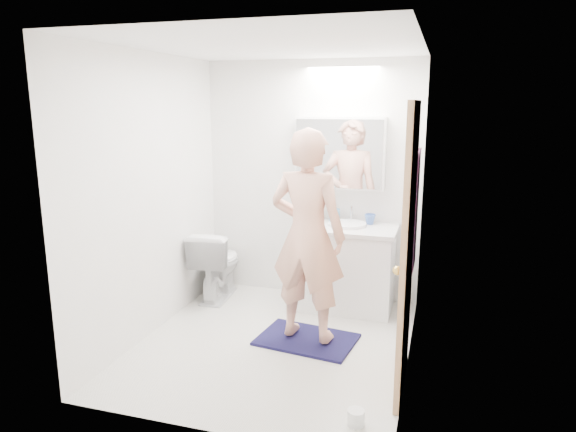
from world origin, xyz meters
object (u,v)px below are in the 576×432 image
at_px(vanity_cabinet, 346,269).
at_px(soap_bottle_a, 319,209).
at_px(person, 308,236).
at_px(toilet_paper_roll, 356,417).
at_px(medicine_cabinet, 340,153).
at_px(toilet, 217,264).
at_px(soap_bottle_b, 335,212).
at_px(toothbrush_cup, 370,219).

bearing_deg(vanity_cabinet, soap_bottle_a, 154.24).
xyz_separation_m(person, soap_bottle_a, (-0.14, 0.99, 0.02)).
distance_m(soap_bottle_a, toilet_paper_roll, 2.34).
height_order(medicine_cabinet, toilet_paper_roll, medicine_cabinet).
bearing_deg(soap_bottle_a, toilet, -165.30).
xyz_separation_m(toilet, person, (1.15, -0.72, 0.56)).
distance_m(soap_bottle_b, toothbrush_cup, 0.36).
xyz_separation_m(toilet, toilet_paper_roll, (1.74, -1.77, -0.31)).
bearing_deg(toilet_paper_roll, soap_bottle_b, 105.70).
xyz_separation_m(soap_bottle_a, toothbrush_cup, (0.51, 0.01, -0.07)).
xyz_separation_m(soap_bottle_b, toothbrush_cup, (0.35, -0.02, -0.04)).
distance_m(vanity_cabinet, toilet, 1.33).
relative_size(vanity_cabinet, toilet_paper_roll, 8.18).
distance_m(medicine_cabinet, soap_bottle_b, 0.59).
distance_m(person, toothbrush_cup, 1.07).
height_order(medicine_cabinet, person, medicine_cabinet).
bearing_deg(soap_bottle_a, person, -82.09).
bearing_deg(toothbrush_cup, soap_bottle_a, -178.87).
relative_size(vanity_cabinet, person, 0.51).
height_order(toilet, soap_bottle_b, soap_bottle_b).
distance_m(toilet, person, 1.47).
height_order(vanity_cabinet, person, person).
relative_size(soap_bottle_b, toothbrush_cup, 1.73).
xyz_separation_m(vanity_cabinet, toilet, (-1.32, -0.11, -0.03)).
distance_m(medicine_cabinet, person, 1.20).
relative_size(person, toothbrush_cup, 16.11).
bearing_deg(toothbrush_cup, person, -110.30).
xyz_separation_m(soap_bottle_b, toilet_paper_roll, (0.58, -2.07, -0.86)).
xyz_separation_m(toilet, soap_bottle_b, (1.16, 0.30, 0.55)).
height_order(vanity_cabinet, soap_bottle_b, soap_bottle_b).
bearing_deg(soap_bottle_a, toothbrush_cup, 1.13).
bearing_deg(toothbrush_cup, toilet, -169.72).
xyz_separation_m(vanity_cabinet, medicine_cabinet, (-0.13, 0.21, 1.11)).
distance_m(toilet, toilet_paper_roll, 2.50).
distance_m(person, soap_bottle_a, 1.00).
height_order(medicine_cabinet, toilet, medicine_cabinet).
distance_m(soap_bottle_b, toilet_paper_roll, 2.31).
bearing_deg(soap_bottle_b, toothbrush_cup, -3.23).
distance_m(vanity_cabinet, medicine_cabinet, 1.14).
bearing_deg(medicine_cabinet, toilet, -164.78).
relative_size(soap_bottle_a, soap_bottle_b, 1.32).
height_order(medicine_cabinet, soap_bottle_b, medicine_cabinet).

